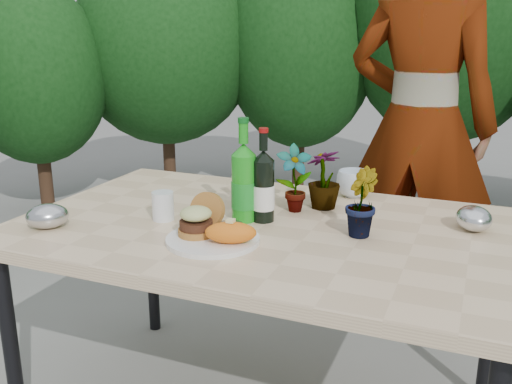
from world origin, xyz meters
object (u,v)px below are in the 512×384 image
at_px(patio_table, 265,241).
at_px(dinner_plate, 213,240).
at_px(person, 420,126).
at_px(wine_bottle, 263,187).

relative_size(patio_table, dinner_plate, 5.71).
distance_m(dinner_plate, person, 1.35).
bearing_deg(person, wine_bottle, 75.77).
distance_m(wine_bottle, person, 1.09).
relative_size(patio_table, person, 0.86).
xyz_separation_m(patio_table, dinner_plate, (-0.09, -0.21, 0.06)).
xyz_separation_m(patio_table, wine_bottle, (-0.02, 0.03, 0.17)).
bearing_deg(dinner_plate, person, 71.03).
bearing_deg(patio_table, person, 71.71).
bearing_deg(dinner_plate, patio_table, 67.68).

